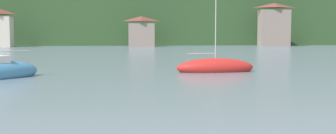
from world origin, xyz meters
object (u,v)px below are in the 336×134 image
at_px(shore_building_central, 141,32).
at_px(sailboat_mid_3, 215,67).
at_px(shore_building_westcentral, 1,29).
at_px(shore_building_eastcentral, 274,25).

xyz_separation_m(shore_building_central, sailboat_mid_3, (4.76, -59.60, -2.95)).
relative_size(shore_building_westcentral, sailboat_mid_3, 1.10).
relative_size(shore_building_westcentral, shore_building_eastcentral, 0.83).
bearing_deg(sailboat_mid_3, shore_building_eastcentral, 62.04).
height_order(shore_building_central, shore_building_eastcentral, shore_building_eastcentral).
distance_m(shore_building_central, sailboat_mid_3, 59.87).
distance_m(shore_building_eastcentral, sailboat_mid_3, 65.10).
bearing_deg(shore_building_westcentral, shore_building_eastcentral, -0.06).
bearing_deg(sailboat_mid_3, shore_building_central, 90.11).
distance_m(shore_building_westcentral, shore_building_central, 30.67).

